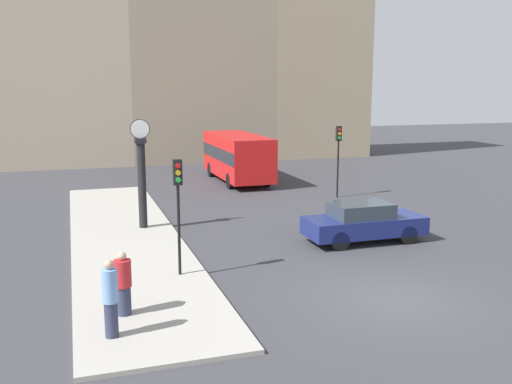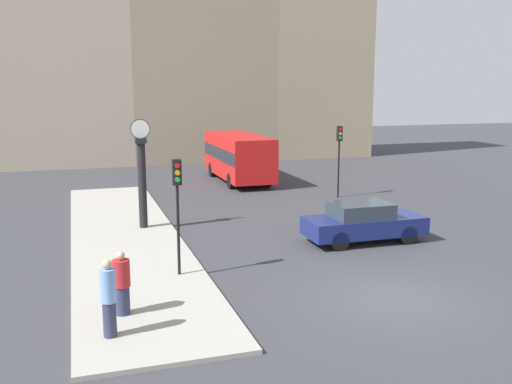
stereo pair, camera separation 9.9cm
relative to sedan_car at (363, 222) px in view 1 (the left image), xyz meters
The scene contains 10 objects.
ground_plane 5.89m from the sedan_car, 109.97° to the right, with size 120.00×120.00×0.00m, color #38383D.
sidewalk_corner 9.04m from the sedan_car, 159.42° to the left, with size 3.97×21.31×0.11m, color #A39E93.
building_row 26.87m from the sedan_car, 95.50° to the left, with size 30.13×5.00×19.56m.
sedan_car is the anchor object (origin of this frame).
bus_distant 14.59m from the sedan_car, 92.61° to the left, with size 2.51×7.43×2.83m.
traffic_light_near 7.76m from the sedan_car, 165.07° to the right, with size 0.26×0.24×3.52m.
traffic_light_far 8.81m from the sedan_car, 70.36° to the left, with size 0.26×0.24×3.72m.
street_clock 8.86m from the sedan_car, 150.43° to the left, with size 0.77×0.43×4.36m.
pedestrian_red_top 10.24m from the sedan_car, 153.61° to the right, with size 0.43×0.43×1.63m.
pedestrian_blue_stripe 11.17m from the sedan_car, 148.81° to the right, with size 0.36×0.36×1.83m.
Camera 1 is at (-8.20, -12.92, 5.78)m, focal length 40.00 mm.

